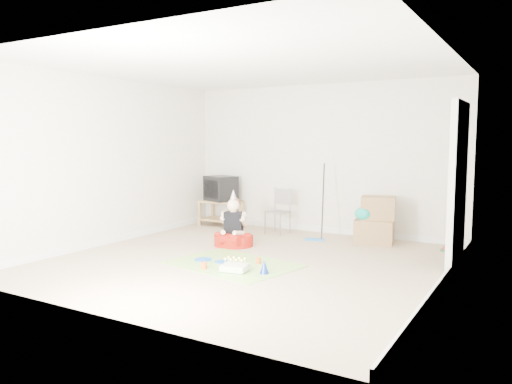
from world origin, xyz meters
The scene contains 16 objects.
ground centered at (0.00, 0.00, 0.00)m, with size 5.00×5.00×0.00m, color tan.
doorway_recess centered at (2.48, 1.20, 1.02)m, with size 0.02×0.90×2.05m, color black.
tv_stand centered at (-1.89, 2.15, 0.28)m, with size 0.78×0.50×0.48m.
crt_tv centered at (-1.89, 2.15, 0.72)m, with size 0.54×0.45×0.47m, color black.
folding_chair centered at (-0.57, 1.96, 0.39)m, with size 0.40×0.38×0.80m.
cardboard_boxes centered at (1.15, 1.99, 0.36)m, with size 0.67×0.57×0.75m.
floor_mop centered at (0.23, 1.73, 0.26)m, with size 0.33×0.40×1.25m.
book_pile centered at (2.27, 2.05, 0.03)m, with size 0.21×0.27×0.06m.
seated_woman centered at (-0.69, 0.72, 0.19)m, with size 0.76×0.76×0.88m.
party_mat centered at (-0.08, -0.25, 0.00)m, with size 1.62×1.17×0.01m, color #F633A0.
birthday_cake centered at (0.15, -0.55, 0.04)m, with size 0.35×0.30×0.15m.
blue_plate_near centered at (-0.25, -0.24, 0.01)m, with size 0.20×0.20×0.01m, color blue.
blue_plate_far centered at (-0.54, -0.27, 0.01)m, with size 0.24×0.24×0.01m, color blue.
orange_cup_near centered at (0.20, -0.06, 0.05)m, with size 0.07×0.07×0.08m, color #E55819.
orange_cup_far centered at (-0.26, -0.65, 0.05)m, with size 0.08×0.08×0.09m, color #E55819.
blue_party_hat centered at (0.52, -0.46, 0.09)m, with size 0.11×0.11×0.17m, color #16329D.
Camera 1 is at (3.43, -5.67, 1.64)m, focal length 35.00 mm.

